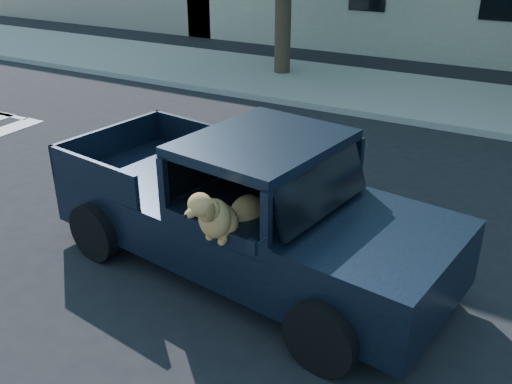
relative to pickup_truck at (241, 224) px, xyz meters
The scene contains 4 objects.
ground 0.89m from the pickup_truck, 89.57° to the right, with size 120.00×120.00×0.00m, color black.
far_sidewalk 8.57m from the pickup_truck, 89.97° to the left, with size 60.00×4.00×0.15m, color gray.
lane_stripes 3.45m from the pickup_truck, 53.89° to the left, with size 21.60×0.14×0.01m, color silver, non-canonical shape.
pickup_truck is the anchor object (origin of this frame).
Camera 1 is at (3.19, -4.63, 3.98)m, focal length 40.00 mm.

